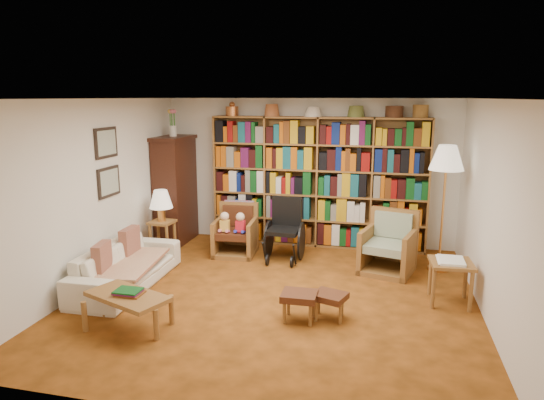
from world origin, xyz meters
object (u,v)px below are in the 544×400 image
(wheelchair, at_px, (285,231))
(side_table_papers, at_px, (451,268))
(floor_lamp, at_px, (447,163))
(footstool_a, at_px, (299,298))
(coffee_table, at_px, (128,299))
(armchair_leather, at_px, (237,233))
(sofa, at_px, (126,266))
(footstool_b, at_px, (330,298))
(armchair_sage, at_px, (388,248))
(side_table_lamp, at_px, (162,231))

(wheelchair, distance_m, side_table_papers, 2.64)
(floor_lamp, height_order, footstool_a, floor_lamp)
(coffee_table, bearing_deg, wheelchair, 66.12)
(armchair_leather, relative_size, side_table_papers, 1.45)
(sofa, distance_m, footstool_a, 2.52)
(wheelchair, relative_size, floor_lamp, 0.53)
(wheelchair, bearing_deg, floor_lamp, 0.77)
(side_table_papers, distance_m, footstool_a, 1.96)
(side_table_papers, relative_size, footstool_a, 1.42)
(footstool_b, bearing_deg, floor_lamp, 55.23)
(wheelchair, height_order, floor_lamp, floor_lamp)
(armchair_sage, bearing_deg, coffee_table, -137.52)
(sofa, xyz_separation_m, footstool_a, (2.47, -0.50, -0.01))
(armchair_sage, xyz_separation_m, side_table_papers, (0.76, -1.04, 0.11))
(side_table_lamp, xyz_separation_m, side_table_papers, (4.30, -0.92, 0.05))
(wheelchair, height_order, footstool_a, wheelchair)
(armchair_leather, xyz_separation_m, side_table_papers, (3.17, -1.30, 0.11))
(side_table_lamp, distance_m, armchair_leather, 1.20)
(armchair_sage, relative_size, footstool_b, 2.05)
(footstool_a, relative_size, coffee_table, 0.38)
(wheelchair, xyz_separation_m, footstool_b, (0.94, -1.99, -0.19))
(footstool_b, distance_m, coffee_table, 2.27)
(side_table_lamp, height_order, armchair_sage, armchair_sage)
(armchair_leather, distance_m, side_table_papers, 3.42)
(armchair_leather, relative_size, coffee_table, 0.79)
(side_table_lamp, bearing_deg, coffee_table, -72.76)
(sofa, relative_size, wheelchair, 1.97)
(side_table_lamp, bearing_deg, armchair_leather, 18.34)
(sofa, xyz_separation_m, coffee_table, (0.65, -1.11, 0.06))
(armchair_sage, height_order, footstool_a, armchair_sage)
(armchair_leather, distance_m, footstool_a, 2.62)
(sofa, distance_m, armchair_sage, 3.73)
(armchair_leather, distance_m, footstool_b, 2.72)
(footstool_b, bearing_deg, armchair_sage, 70.48)
(sofa, bearing_deg, floor_lamp, -69.78)
(armchair_leather, xyz_separation_m, floor_lamp, (3.17, -0.06, 1.26))
(footstool_a, bearing_deg, side_table_lamp, 144.62)
(side_table_papers, bearing_deg, armchair_leather, 157.72)
(wheelchair, bearing_deg, sofa, -139.13)
(footstool_a, distance_m, coffee_table, 1.91)
(armchair_sage, height_order, wheelchair, wheelchair)
(sofa, height_order, side_table_papers, side_table_papers)
(side_table_lamp, relative_size, wheelchair, 0.58)
(sofa, distance_m, wheelchair, 2.46)
(sofa, relative_size, floor_lamp, 1.04)
(wheelchair, bearing_deg, armchair_leather, 174.00)
(armchair_sage, bearing_deg, wheelchair, 173.98)
(armchair_sage, bearing_deg, side_table_lamp, -178.03)
(wheelchair, bearing_deg, footstool_b, -64.70)
(wheelchair, xyz_separation_m, coffee_table, (-1.20, -2.72, -0.10))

